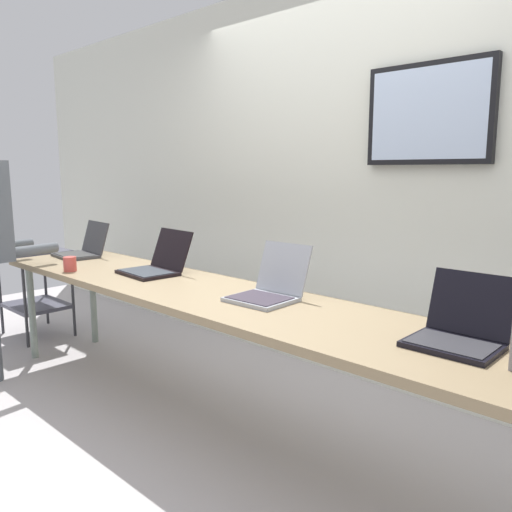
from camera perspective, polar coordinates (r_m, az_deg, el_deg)
The scene contains 9 objects.
ground at distance 3.03m, azimuth -4.14°, elevation -18.59°, with size 8.00×8.00×0.04m, color #B7B1B2.
back_wall at distance 3.52m, azimuth 9.62°, elevation 8.56°, with size 8.00×0.11×2.69m.
workbench at distance 2.76m, azimuth -4.33°, elevation -5.03°, with size 3.79×0.70×0.76m.
laptop_station_0 at distance 4.12m, azimuth -18.64°, elevation 0.80°, with size 0.39×0.36×0.26m.
laptop_station_1 at distance 3.32m, azimuth -10.96°, elevation -0.83°, with size 0.39×0.39×0.27m.
laptop_station_2 at distance 2.61m, azimuth 1.53°, elevation -3.46°, with size 0.32×0.37×0.27m.
laptop_station_3 at distance 2.09m, azimuth 21.66°, elevation -7.53°, with size 0.32×0.33×0.26m.
coffee_mug at distance 3.53m, azimuth -19.94°, elevation -0.84°, with size 0.08×0.08×0.09m.
storage_cart at distance 4.75m, azimuth -23.31°, elevation -2.34°, with size 0.56×0.44×0.74m.
Camera 1 is at (1.99, -1.78, 1.40)m, focal length 36.06 mm.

